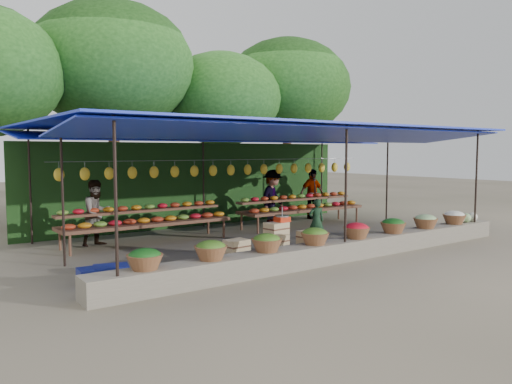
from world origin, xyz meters
TOP-DOWN VIEW (x-y plane):
  - ground at (0.00, 0.00)m, footprint 60.00×60.00m
  - stone_curb at (0.00, -2.75)m, footprint 10.60×0.55m
  - stall_canopy at (0.00, 0.06)m, footprint 10.80×6.60m
  - produce_baskets at (-0.10, -2.75)m, footprint 8.98×0.58m
  - netting_backdrop at (0.00, 3.15)m, footprint 10.60×0.06m
  - tree_row at (0.50, 6.09)m, footprint 16.51×5.50m
  - fruit_table_left at (-2.49, 1.35)m, footprint 4.21×0.95m
  - fruit_table_right at (2.51, 1.35)m, footprint 4.21×0.95m
  - crate_counter at (-1.03, -1.90)m, footprint 2.38×0.38m
  - weighing_scale at (-0.85, -1.90)m, footprint 0.30×0.30m
  - vendor_seated at (0.89, -1.07)m, footprint 0.46×0.38m
  - customer_left at (-3.58, 1.73)m, footprint 0.91×0.80m
  - customer_mid at (1.77, 1.81)m, footprint 1.26×1.04m
  - customer_right at (3.84, 2.35)m, footprint 0.98×0.43m
  - blue_crate_front at (-4.55, -1.90)m, footprint 0.65×0.54m
  - blue_crate_back at (-4.80, -1.88)m, footprint 0.57×0.43m

SIDE VIEW (x-z plane):
  - ground at x=0.00m, z-range 0.00..0.00m
  - blue_crate_back at x=-4.80m, z-range 0.00..0.33m
  - blue_crate_front at x=-4.55m, z-range 0.00..0.34m
  - stone_curb at x=0.00m, z-range 0.00..0.40m
  - crate_counter at x=-1.03m, z-range -0.07..0.70m
  - vendor_seated at x=0.89m, z-range 0.00..1.09m
  - produce_baskets at x=-0.10m, z-range 0.40..0.73m
  - fruit_table_left at x=-2.49m, z-range 0.14..1.07m
  - fruit_table_right at x=2.51m, z-range 0.14..1.07m
  - customer_left at x=-3.58m, z-range 0.00..1.58m
  - customer_right at x=3.84m, z-range 0.00..1.66m
  - weighing_scale at x=-0.85m, z-range 0.69..1.00m
  - customer_mid at x=1.77m, z-range 0.00..1.70m
  - netting_backdrop at x=0.00m, z-range 0.00..2.50m
  - stall_canopy at x=0.00m, z-range 1.27..4.09m
  - tree_row at x=0.50m, z-range 1.14..8.26m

